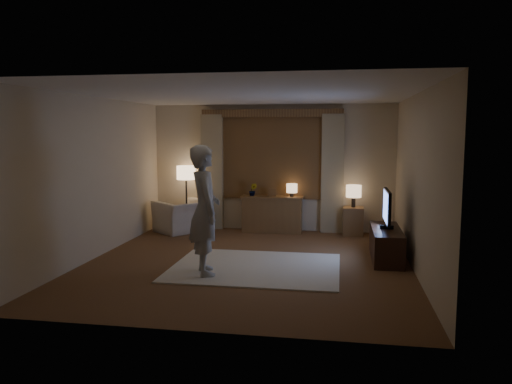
% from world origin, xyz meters
% --- Properties ---
extents(room, '(5.04, 5.54, 2.64)m').
position_xyz_m(room, '(0.00, 0.50, 1.33)').
color(room, brown).
rests_on(room, ground).
extents(rug, '(2.50, 2.00, 0.02)m').
position_xyz_m(rug, '(0.17, -0.27, 0.01)').
color(rug, beige).
rests_on(rug, floor).
extents(sideboard, '(1.20, 0.40, 0.70)m').
position_xyz_m(sideboard, '(0.04, 2.50, 0.35)').
color(sideboard, brown).
rests_on(sideboard, floor).
extents(picture_frame, '(0.16, 0.02, 0.20)m').
position_xyz_m(picture_frame, '(0.04, 2.50, 0.80)').
color(picture_frame, brown).
rests_on(picture_frame, sideboard).
extents(plant, '(0.17, 0.13, 0.30)m').
position_xyz_m(plant, '(-0.36, 2.50, 0.85)').
color(plant, '#999999').
rests_on(plant, sideboard).
extents(table_lamp_sideboard, '(0.22, 0.22, 0.30)m').
position_xyz_m(table_lamp_sideboard, '(0.44, 2.50, 0.90)').
color(table_lamp_sideboard, black).
rests_on(table_lamp_sideboard, sideboard).
extents(floor_lamp, '(0.39, 0.39, 1.34)m').
position_xyz_m(floor_lamp, '(-1.77, 2.50, 1.12)').
color(floor_lamp, black).
rests_on(floor_lamp, floor).
extents(armchair, '(1.29, 1.31, 0.64)m').
position_xyz_m(armchair, '(-1.77, 2.21, 0.32)').
color(armchair, beige).
rests_on(armchair, floor).
extents(side_table, '(0.40, 0.40, 0.56)m').
position_xyz_m(side_table, '(1.67, 2.45, 0.28)').
color(side_table, brown).
rests_on(side_table, floor).
extents(table_lamp_side, '(0.30, 0.30, 0.44)m').
position_xyz_m(table_lamp_side, '(1.67, 2.45, 0.87)').
color(table_lamp_side, black).
rests_on(table_lamp_side, side_table).
extents(tv_stand, '(0.45, 1.40, 0.50)m').
position_xyz_m(tv_stand, '(2.15, 0.59, 0.25)').
color(tv_stand, black).
rests_on(tv_stand, floor).
extents(tv, '(0.21, 0.86, 0.62)m').
position_xyz_m(tv, '(2.15, 0.59, 0.84)').
color(tv, black).
rests_on(tv, tv_stand).
extents(person, '(0.68, 0.79, 1.84)m').
position_xyz_m(person, '(-0.48, -0.73, 0.94)').
color(person, '#AEA9A1').
rests_on(person, rug).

